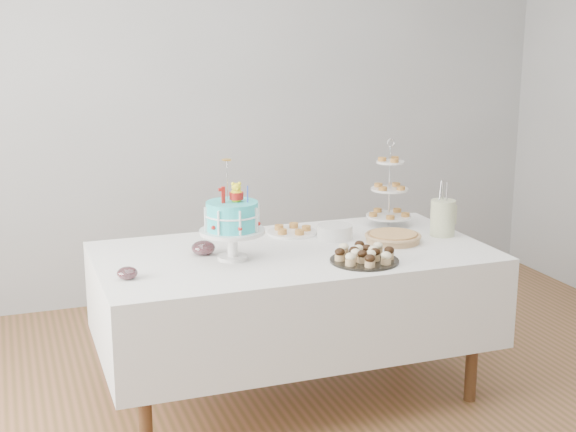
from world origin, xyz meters
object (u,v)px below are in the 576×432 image
object	(u,v)px
jam_bowl_b	(203,248)
pie	(393,237)
table	(293,294)
utensil_pitcher	(443,216)
cupcake_tray	(364,254)
birthday_cake	(232,233)
jam_bowl_a	(127,273)
pastry_plate	(292,231)
plate_stack	(335,232)
tiered_stand	(389,190)

from	to	relation	value
jam_bowl_b	pie	bearing A→B (deg)	-6.29
table	utensil_pitcher	bearing A→B (deg)	0.17
cupcake_tray	pie	world-z (taller)	cupcake_tray
cupcake_tray	pie	distance (m)	0.39
birthday_cake	jam_bowl_a	distance (m)	0.54
pie	jam_bowl_b	world-z (taller)	jam_bowl_b
pastry_plate	jam_bowl_a	size ratio (longest dim) A/B	2.89
pastry_plate	jam_bowl_a	world-z (taller)	jam_bowl_a
plate_stack	pie	bearing A→B (deg)	-32.71
plate_stack	tiered_stand	bearing A→B (deg)	21.67
table	jam_bowl_a	distance (m)	0.89
birthday_cake	jam_bowl_b	distance (m)	0.19
birthday_cake	jam_bowl_a	size ratio (longest dim) A/B	5.21
tiered_stand	birthday_cake	bearing A→B (deg)	-161.23
jam_bowl_b	utensil_pitcher	bearing A→B (deg)	-3.44
plate_stack	jam_bowl_b	size ratio (longest dim) A/B	1.60
plate_stack	jam_bowl_a	xyz separation A→B (m)	(-1.12, -0.31, -0.01)
birthday_cake	utensil_pitcher	xyz separation A→B (m)	(1.16, 0.05, -0.03)
jam_bowl_b	utensil_pitcher	world-z (taller)	utensil_pitcher
plate_stack	pastry_plate	xyz separation A→B (m)	(-0.18, 0.17, -0.02)
cupcake_tray	pie	xyz separation A→B (m)	(0.29, 0.27, -0.01)
tiered_stand	utensil_pitcher	size ratio (longest dim) A/B	1.67
pastry_plate	utensil_pitcher	distance (m)	0.80
pie	jam_bowl_a	bearing A→B (deg)	-173.80
cupcake_tray	plate_stack	world-z (taller)	cupcake_tray
pie	jam_bowl_b	xyz separation A→B (m)	(-0.97, 0.11, 0.01)
pastry_plate	plate_stack	bearing A→B (deg)	-43.61
birthday_cake	jam_bowl_a	world-z (taller)	birthday_cake
plate_stack	utensil_pitcher	distance (m)	0.58
jam_bowl_a	pastry_plate	bearing A→B (deg)	26.88
tiered_stand	jam_bowl_b	world-z (taller)	tiered_stand
tiered_stand	pastry_plate	world-z (taller)	tiered_stand
tiered_stand	jam_bowl_b	size ratio (longest dim) A/B	4.19
birthday_cake	utensil_pitcher	bearing A→B (deg)	2.01
pastry_plate	utensil_pitcher	xyz separation A→B (m)	(0.73, -0.30, 0.09)
pie	jam_bowl_b	size ratio (longest dim) A/B	2.51
plate_stack	cupcake_tray	bearing A→B (deg)	-94.34
jam_bowl_b	jam_bowl_a	bearing A→B (deg)	-147.73
plate_stack	pastry_plate	size ratio (longest dim) A/B	0.70
tiered_stand	jam_bowl_a	distance (m)	1.59
pastry_plate	utensil_pitcher	bearing A→B (deg)	-22.21
table	pastry_plate	distance (m)	0.40
cupcake_tray	jam_bowl_a	world-z (taller)	cupcake_tray
tiered_stand	pastry_plate	size ratio (longest dim) A/B	1.83
table	pastry_plate	bearing A→B (deg)	70.72
birthday_cake	jam_bowl_b	bearing A→B (deg)	131.22
pie	pastry_plate	distance (m)	0.54
table	utensil_pitcher	distance (m)	0.90
tiered_stand	utensil_pitcher	xyz separation A→B (m)	(0.17, -0.29, -0.10)
table	tiered_stand	world-z (taller)	tiered_stand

